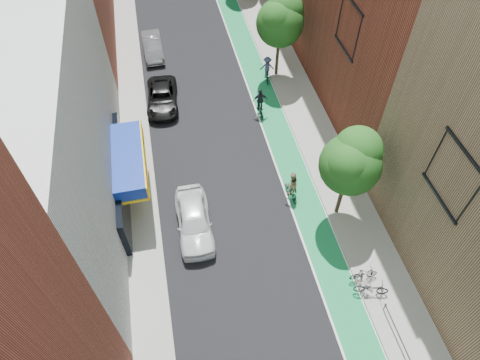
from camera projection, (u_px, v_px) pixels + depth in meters
bike_lane at (251, 63)px, 35.88m from camera, size 2.00×68.00×0.01m
sidewalk_left at (131, 78)px, 34.49m from camera, size 2.00×68.00×0.15m
sidewalk_right at (280, 59)px, 36.16m from camera, size 3.00×68.00×0.15m
building_left_white at (21, 138)px, 21.78m from camera, size 8.00×20.00×12.00m
tree_near at (352, 161)px, 22.57m from camera, size 3.40×3.36×6.42m
tree_mid at (281, 19)px, 31.10m from camera, size 3.55×3.53×6.74m
parked_car_white at (194, 220)px, 24.75m from camera, size 2.06×4.95×1.68m
parked_car_black at (162, 97)px, 32.00m from camera, size 2.62×5.02×1.35m
parked_car_silver at (153, 46)px, 36.18m from camera, size 1.60×4.40×1.44m
cyclist_lane_near at (291, 187)px, 26.23m from camera, size 0.95×1.69×2.10m
cyclist_lane_mid at (260, 105)px, 31.22m from camera, size 1.09×1.83×2.17m
cyclist_lane_far at (267, 70)px, 33.74m from camera, size 1.20×1.77×2.07m
parked_bike_mid at (364, 274)px, 22.83m from camera, size 1.57×0.50×0.93m
parked_bike_far at (371, 288)px, 22.30m from camera, size 1.91×1.14×0.95m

